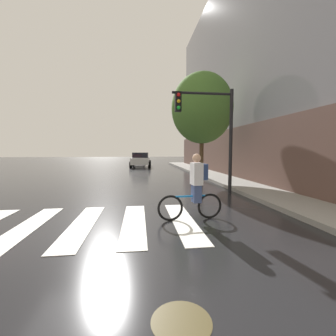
{
  "coord_description": "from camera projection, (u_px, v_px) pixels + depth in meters",
  "views": [
    {
      "loc": [
        1.47,
        -5.44,
        1.77
      ],
      "look_at": [
        2.49,
        2.45,
        1.15
      ],
      "focal_mm": 23.92,
      "sensor_mm": 36.0,
      "label": 1
    }
  ],
  "objects": [
    {
      "name": "corner_building",
      "position": [
        326.0,
        79.0,
        17.49
      ],
      "size": [
        17.31,
        25.79,
        14.77
      ],
      "color": "brown",
      "rests_on": "ground"
    },
    {
      "name": "manhole_cover",
      "position": [
        181.0,
        321.0,
        2.31
      ],
      "size": [
        0.64,
        0.64,
        0.01
      ],
      "primitive_type": "cylinder",
      "color": "#473D1E",
      "rests_on": "ground"
    },
    {
      "name": "fire_hydrant",
      "position": [
        240.0,
        171.0,
        13.55
      ],
      "size": [
        0.33,
        0.22,
        0.78
      ],
      "color": "gold",
      "rests_on": "sidewalk"
    },
    {
      "name": "sedan_mid",
      "position": [
        141.0,
        160.0,
        24.24
      ],
      "size": [
        2.37,
        4.64,
        1.56
      ],
      "color": "silver",
      "rests_on": "ground"
    },
    {
      "name": "street_tree_near",
      "position": [
        202.0,
        108.0,
        12.63
      ],
      "size": [
        3.46,
        3.46,
        6.15
      ],
      "color": "#4C3823",
      "rests_on": "ground"
    },
    {
      "name": "sedan_far",
      "position": [
        138.0,
        157.0,
        33.75
      ],
      "size": [
        2.15,
        4.37,
        1.49
      ],
      "color": "#B7B7BC",
      "rests_on": "ground"
    },
    {
      "name": "crosswalk_stripes",
      "position": [
        55.0,
        226.0,
        5.26
      ],
      "size": [
        6.66,
        3.22,
        0.01
      ],
      "color": "silver",
      "rests_on": "ground"
    },
    {
      "name": "ground_plane",
      "position": [
        78.0,
        225.0,
        5.33
      ],
      "size": [
        120.0,
        120.0,
        0.0
      ],
      "primitive_type": "plane",
      "color": "black"
    },
    {
      "name": "traffic_light_near",
      "position": [
        211.0,
        123.0,
        8.85
      ],
      "size": [
        2.47,
        0.28,
        4.2
      ],
      "color": "black",
      "rests_on": "ground"
    },
    {
      "name": "cyclist",
      "position": [
        195.0,
        187.0,
        5.7
      ],
      "size": [
        1.71,
        0.38,
        1.69
      ],
      "color": "black",
      "rests_on": "ground"
    }
  ]
}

